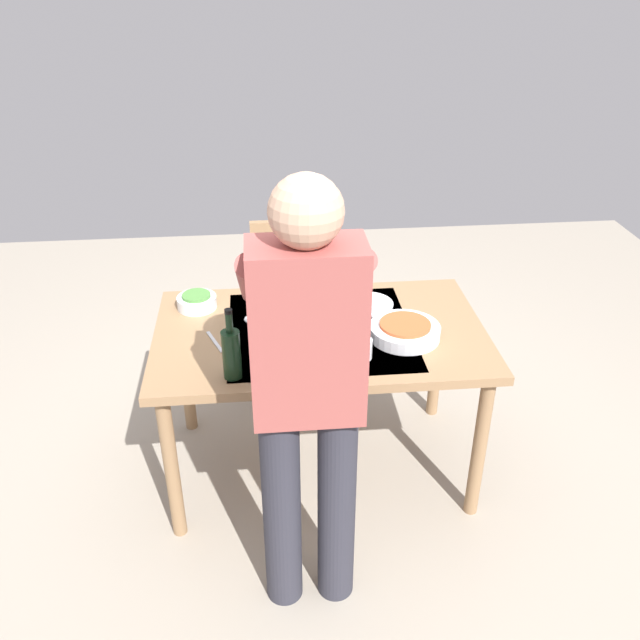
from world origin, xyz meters
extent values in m
plane|color=#9E9384|center=(0.00, 0.00, 0.00)|extent=(6.00, 6.00, 0.00)
cube|color=#93704C|center=(0.00, 0.00, 0.75)|extent=(1.43, 0.87, 0.04)
cube|color=beige|center=(0.00, 0.00, 0.77)|extent=(0.79, 0.74, 0.00)
cylinder|color=#93704C|center=(-0.65, -0.36, 0.36)|extent=(0.06, 0.06, 0.73)
cylinder|color=#93704C|center=(0.65, -0.36, 0.36)|extent=(0.06, 0.06, 0.73)
cylinder|color=#93704C|center=(-0.65, 0.36, 0.36)|extent=(0.06, 0.06, 0.73)
cylinder|color=#93704C|center=(0.65, 0.36, 0.36)|extent=(0.06, 0.06, 0.73)
cube|color=brown|center=(0.09, -0.73, 0.45)|extent=(0.40, 0.40, 0.04)
cube|color=#93704C|center=(0.09, -0.91, 0.70)|extent=(0.40, 0.04, 0.45)
cylinder|color=#93704C|center=(-0.08, -0.90, 0.23)|extent=(0.04, 0.04, 0.43)
cylinder|color=#93704C|center=(0.26, -0.90, 0.23)|extent=(0.04, 0.04, 0.43)
cylinder|color=#93704C|center=(-0.08, -0.56, 0.23)|extent=(0.04, 0.04, 0.43)
cylinder|color=#93704C|center=(0.26, -0.56, 0.23)|extent=(0.04, 0.04, 0.43)
cylinder|color=#2D2D38|center=(0.21, 0.71, 0.44)|extent=(0.14, 0.14, 0.88)
cylinder|color=#2D2D38|center=(0.01, 0.71, 0.44)|extent=(0.14, 0.14, 0.88)
cube|color=#9E4C47|center=(0.11, 0.71, 1.18)|extent=(0.36, 0.20, 0.60)
sphere|color=tan|center=(0.11, 0.71, 1.58)|extent=(0.22, 0.22, 0.22)
cylinder|color=#9E4C47|center=(0.28, 0.48, 1.25)|extent=(0.08, 0.52, 0.40)
cylinder|color=#9E4C47|center=(-0.06, 0.48, 1.25)|extent=(0.08, 0.52, 0.40)
cylinder|color=black|center=(0.37, 0.32, 0.87)|extent=(0.07, 0.07, 0.20)
cylinder|color=black|center=(0.37, 0.32, 1.01)|extent=(0.03, 0.03, 0.08)
cylinder|color=black|center=(0.37, 0.32, 1.06)|extent=(0.03, 0.03, 0.02)
cylinder|color=white|center=(0.30, -0.12, 0.77)|extent=(0.06, 0.06, 0.01)
cylinder|color=white|center=(0.30, -0.12, 0.81)|extent=(0.01, 0.01, 0.07)
cone|color=white|center=(0.30, -0.12, 0.88)|extent=(0.07, 0.07, 0.07)
cylinder|color=beige|center=(0.30, -0.12, 0.86)|extent=(0.03, 0.03, 0.03)
cylinder|color=silver|center=(0.25, 0.36, 0.81)|extent=(0.07, 0.07, 0.09)
cylinder|color=silver|center=(-0.08, -0.02, 0.82)|extent=(0.07, 0.07, 0.10)
cylinder|color=silver|center=(-0.15, 0.24, 0.81)|extent=(0.07, 0.07, 0.09)
cylinder|color=silver|center=(-0.35, 0.09, 0.80)|extent=(0.30, 0.30, 0.05)
cylinder|color=#C6562D|center=(-0.35, 0.09, 0.82)|extent=(0.22, 0.22, 0.03)
cylinder|color=silver|center=(0.54, -0.26, 0.80)|extent=(0.18, 0.18, 0.05)
cylinder|color=#4C843D|center=(0.54, -0.26, 0.82)|extent=(0.13, 0.13, 0.03)
cylinder|color=silver|center=(0.08, 0.11, 0.77)|extent=(0.23, 0.23, 0.01)
cylinder|color=silver|center=(-0.24, -0.20, 0.77)|extent=(0.23, 0.23, 0.01)
cube|color=silver|center=(0.14, -0.22, 0.77)|extent=(0.05, 0.20, 0.00)
cube|color=silver|center=(0.45, 0.06, 0.77)|extent=(0.08, 0.17, 0.00)
camera|label=1|loc=(0.24, 2.49, 2.24)|focal=37.65mm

